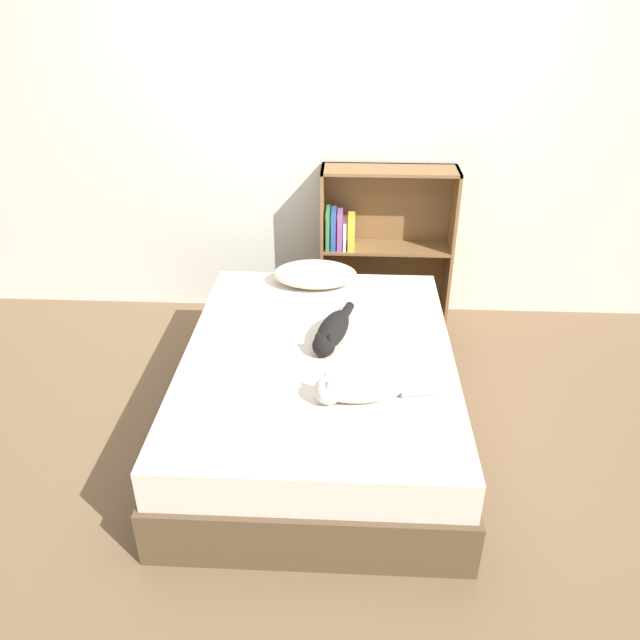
# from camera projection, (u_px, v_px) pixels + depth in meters

# --- Properties ---
(ground_plane) EXTENTS (8.00, 8.00, 0.00)m
(ground_plane) POSITION_uv_depth(u_px,v_px,m) (319.00, 426.00, 3.37)
(ground_plane) COLOR brown
(wall_back) EXTENTS (8.00, 0.06, 2.50)m
(wall_back) POSITION_uv_depth(u_px,v_px,m) (330.00, 131.00, 3.96)
(wall_back) COLOR silver
(wall_back) RESTS_ON ground_plane
(bed) EXTENTS (1.39, 1.88, 0.48)m
(bed) POSITION_uv_depth(u_px,v_px,m) (319.00, 390.00, 3.25)
(bed) COLOR brown
(bed) RESTS_ON ground_plane
(pillow) EXTENTS (0.50, 0.31, 0.14)m
(pillow) POSITION_uv_depth(u_px,v_px,m) (315.00, 274.00, 3.76)
(pillow) COLOR beige
(pillow) RESTS_ON bed
(cat_light) EXTENTS (0.56, 0.21, 0.15)m
(cat_light) POSITION_uv_depth(u_px,v_px,m) (358.00, 389.00, 2.75)
(cat_light) COLOR beige
(cat_light) RESTS_ON bed
(cat_dark) EXTENTS (0.23, 0.55, 0.14)m
(cat_dark) POSITION_uv_depth(u_px,v_px,m) (332.00, 332.00, 3.19)
(cat_dark) COLOR black
(cat_dark) RESTS_ON bed
(bookshelf) EXTENTS (0.87, 0.26, 1.07)m
(bookshelf) POSITION_uv_depth(u_px,v_px,m) (380.00, 243.00, 4.18)
(bookshelf) COLOR brown
(bookshelf) RESTS_ON ground_plane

